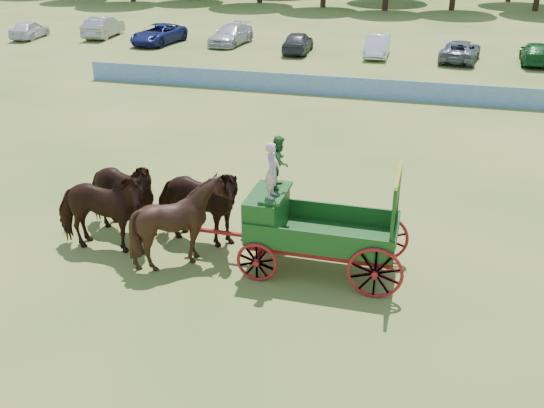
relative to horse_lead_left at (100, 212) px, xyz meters
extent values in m
plane|color=#9F9448|center=(3.07, 0.30, -1.22)|extent=(160.00, 160.00, 0.00)
imported|color=black|center=(0.00, 0.00, 0.00)|extent=(2.97, 1.52, 2.44)
imported|color=black|center=(0.00, 1.10, 0.00)|extent=(3.11, 1.94, 2.44)
imported|color=black|center=(2.40, 0.00, 0.00)|extent=(2.31, 2.08, 2.44)
imported|color=black|center=(2.40, 1.10, 0.00)|extent=(3.02, 1.63, 2.44)
cube|color=maroon|center=(4.60, 0.55, -0.62)|extent=(0.12, 2.00, 0.12)
cube|color=maroon|center=(7.60, 0.55, -0.62)|extent=(0.12, 2.00, 0.12)
cube|color=maroon|center=(6.10, 0.00, -0.50)|extent=(3.80, 0.10, 0.12)
cube|color=maroon|center=(6.10, 1.10, -0.50)|extent=(3.80, 0.10, 0.12)
cube|color=maroon|center=(3.70, 0.55, -0.47)|extent=(2.80, 0.09, 0.09)
cube|color=#1B511B|center=(6.10, 0.55, -0.22)|extent=(3.80, 1.80, 0.10)
cube|color=#1B511B|center=(6.10, -0.33, 0.08)|extent=(3.80, 0.06, 0.55)
cube|color=#1B511B|center=(6.10, 1.43, 0.08)|extent=(3.80, 0.06, 0.55)
cube|color=#1B511B|center=(7.98, 0.55, 0.08)|extent=(0.06, 1.80, 0.55)
cube|color=#1B511B|center=(4.60, 0.55, 0.33)|extent=(0.85, 1.70, 1.05)
cube|color=#1B511B|center=(4.85, 0.55, 0.90)|extent=(0.55, 1.50, 0.08)
cube|color=#1B511B|center=(4.22, 0.55, 0.13)|extent=(0.10, 1.60, 0.65)
cube|color=#1B511B|center=(4.40, 0.55, -0.17)|extent=(0.55, 1.60, 0.06)
cube|color=#1B511B|center=(7.90, -0.25, 0.73)|extent=(0.08, 0.08, 1.80)
cube|color=#1B511B|center=(7.90, 1.35, 0.73)|extent=(0.08, 0.08, 1.80)
cube|color=#1B511B|center=(7.90, 0.55, 1.33)|extent=(0.07, 1.75, 0.75)
cube|color=gold|center=(7.90, 0.55, 1.73)|extent=(0.08, 1.80, 0.09)
cube|color=gold|center=(7.86, 0.55, 1.33)|extent=(0.02, 1.30, 0.12)
torus|color=maroon|center=(4.60, -0.40, -0.67)|extent=(1.09, 0.09, 1.09)
torus|color=maroon|center=(4.60, 1.50, -0.67)|extent=(1.09, 0.09, 1.09)
torus|color=maroon|center=(7.60, -0.40, -0.52)|extent=(1.39, 0.09, 1.39)
torus|color=maroon|center=(7.60, 1.50, -0.52)|extent=(1.39, 0.09, 1.39)
imported|color=#DAA7B2|center=(4.85, 0.20, 1.66)|extent=(0.34, 0.52, 1.44)
imported|color=#235C22|center=(4.85, 0.90, 1.63)|extent=(0.52, 0.67, 1.38)
cube|color=#1D4F9D|center=(2.07, 18.30, -0.69)|extent=(26.00, 0.08, 1.05)
imported|color=silver|center=(-22.93, 29.33, -0.51)|extent=(2.15, 4.32, 1.42)
imported|color=gray|center=(-17.54, 31.38, -0.41)|extent=(2.19, 5.06, 1.62)
imported|color=navy|center=(-12.05, 29.86, -0.49)|extent=(3.08, 5.52, 1.46)
imported|color=silver|center=(-6.67, 31.03, -0.49)|extent=(2.59, 5.23, 1.46)
imported|color=#333338|center=(-1.09, 29.23, -0.48)|extent=(1.95, 4.44, 1.49)
imported|color=silver|center=(4.47, 29.33, -0.50)|extent=(1.63, 4.43, 1.45)
imported|color=slate|center=(9.95, 29.25, -0.54)|extent=(2.91, 5.18, 1.37)
imported|color=#144C1E|center=(14.72, 29.71, -0.54)|extent=(2.17, 4.77, 1.35)
camera|label=1|loc=(8.46, -13.24, 7.24)|focal=40.00mm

